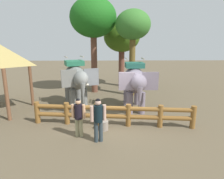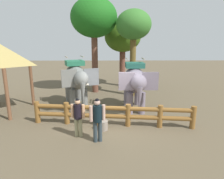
# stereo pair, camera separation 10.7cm
# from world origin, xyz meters

# --- Properties ---
(ground_plane) EXTENTS (60.00, 60.00, 0.00)m
(ground_plane) POSITION_xyz_m (0.00, 0.00, 0.00)
(ground_plane) COLOR brown
(log_fence) EXTENTS (7.47, 1.03, 1.05)m
(log_fence) POSITION_xyz_m (0.00, -0.29, 0.60)
(log_fence) COLOR brown
(log_fence) RESTS_ON ground
(elephant_near_left) EXTENTS (2.51, 3.56, 2.99)m
(elephant_near_left) POSITION_xyz_m (-2.09, 2.56, 1.68)
(elephant_near_left) COLOR slate
(elephant_near_left) RESTS_ON ground
(elephant_center) EXTENTS (1.95, 3.41, 2.94)m
(elephant_center) POSITION_xyz_m (1.28, 1.82, 1.65)
(elephant_center) COLOR slate
(elephant_center) RESTS_ON ground
(tourist_woman_in_black) EXTENTS (0.58, 0.36, 1.64)m
(tourist_woman_in_black) POSITION_xyz_m (-1.42, -1.38, 0.95)
(tourist_woman_in_black) COLOR #96916A
(tourist_woman_in_black) RESTS_ON ground
(tourist_man_in_blue) EXTENTS (0.61, 0.42, 1.77)m
(tourist_man_in_blue) POSITION_xyz_m (-0.60, -1.83, 1.02)
(tourist_man_in_blue) COLOR #2C373D
(tourist_man_in_blue) RESTS_ON ground
(tree_far_left) EXTENTS (2.37, 2.37, 5.91)m
(tree_far_left) POSITION_xyz_m (1.50, 5.00, 4.73)
(tree_far_left) COLOR brown
(tree_far_left) RESTS_ON ground
(tree_back_center) EXTENTS (3.32, 3.32, 6.86)m
(tree_back_center) POSITION_xyz_m (-1.22, 6.00, 5.36)
(tree_back_center) COLOR brown
(tree_back_center) RESTS_ON ground
(tree_far_right) EXTENTS (3.00, 3.00, 5.45)m
(tree_far_right) POSITION_xyz_m (0.98, 8.09, 4.09)
(tree_far_right) COLOR brown
(tree_far_right) RESTS_ON ground
(feed_bucket) EXTENTS (0.42, 0.42, 0.43)m
(feed_bucket) POSITION_xyz_m (-0.42, -0.77, 0.21)
(feed_bucket) COLOR gray
(feed_bucket) RESTS_ON ground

